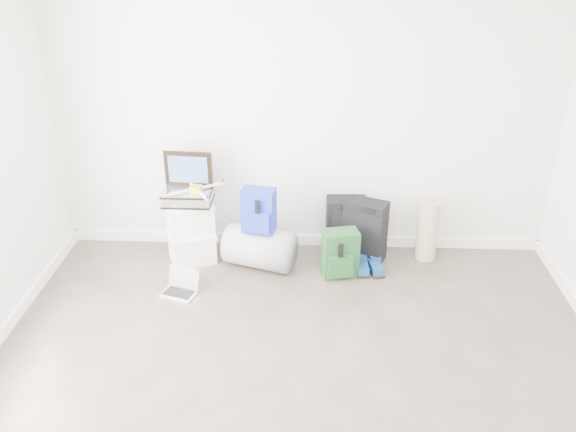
{
  "coord_description": "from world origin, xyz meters",
  "views": [
    {
      "loc": [
        0.09,
        -2.7,
        2.9
      ],
      "look_at": [
        -0.12,
        1.9,
        0.6
      ],
      "focal_mm": 38.0,
      "sensor_mm": 36.0,
      "label": 1
    }
  ],
  "objects_px": {
    "boxes_stack": "(191,232)",
    "carry_on": "(365,231)",
    "briefcase": "(188,196)",
    "large_suitcase": "(346,226)",
    "laptop": "(181,287)",
    "duffel_bag": "(260,248)"
  },
  "relations": [
    {
      "from": "carry_on",
      "to": "laptop",
      "type": "distance_m",
      "value": 1.73
    },
    {
      "from": "carry_on",
      "to": "laptop",
      "type": "relative_size",
      "value": 1.73
    },
    {
      "from": "duffel_bag",
      "to": "carry_on",
      "type": "distance_m",
      "value": 0.97
    },
    {
      "from": "boxes_stack",
      "to": "carry_on",
      "type": "relative_size",
      "value": 1.01
    },
    {
      "from": "large_suitcase",
      "to": "laptop",
      "type": "relative_size",
      "value": 1.65
    },
    {
      "from": "duffel_bag",
      "to": "laptop",
      "type": "xyz_separation_m",
      "value": [
        -0.64,
        -0.46,
        -0.14
      ]
    },
    {
      "from": "briefcase",
      "to": "laptop",
      "type": "relative_size",
      "value": 1.25
    },
    {
      "from": "boxes_stack",
      "to": "briefcase",
      "type": "relative_size",
      "value": 1.4
    },
    {
      "from": "duffel_bag",
      "to": "carry_on",
      "type": "relative_size",
      "value": 1.04
    },
    {
      "from": "boxes_stack",
      "to": "carry_on",
      "type": "xyz_separation_m",
      "value": [
        1.59,
        0.09,
        -0.0
      ]
    },
    {
      "from": "boxes_stack",
      "to": "carry_on",
      "type": "bearing_deg",
      "value": -18.55
    },
    {
      "from": "briefcase",
      "to": "boxes_stack",
      "type": "bearing_deg",
      "value": 0.03
    },
    {
      "from": "duffel_bag",
      "to": "briefcase",
      "type": "bearing_deg",
      "value": -168.32
    },
    {
      "from": "briefcase",
      "to": "large_suitcase",
      "type": "relative_size",
      "value": 0.76
    },
    {
      "from": "carry_on",
      "to": "laptop",
      "type": "bearing_deg",
      "value": -134.59
    },
    {
      "from": "boxes_stack",
      "to": "laptop",
      "type": "distance_m",
      "value": 0.59
    },
    {
      "from": "briefcase",
      "to": "carry_on",
      "type": "bearing_deg",
      "value": 3.21
    },
    {
      "from": "briefcase",
      "to": "carry_on",
      "type": "xyz_separation_m",
      "value": [
        1.59,
        0.09,
        -0.36
      ]
    },
    {
      "from": "large_suitcase",
      "to": "carry_on",
      "type": "bearing_deg",
      "value": -36.08
    },
    {
      "from": "boxes_stack",
      "to": "laptop",
      "type": "xyz_separation_m",
      "value": [
        -0.0,
        -0.54,
        -0.25
      ]
    },
    {
      "from": "duffel_bag",
      "to": "laptop",
      "type": "height_order",
      "value": "duffel_bag"
    },
    {
      "from": "briefcase",
      "to": "large_suitcase",
      "type": "distance_m",
      "value": 1.48
    }
  ]
}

